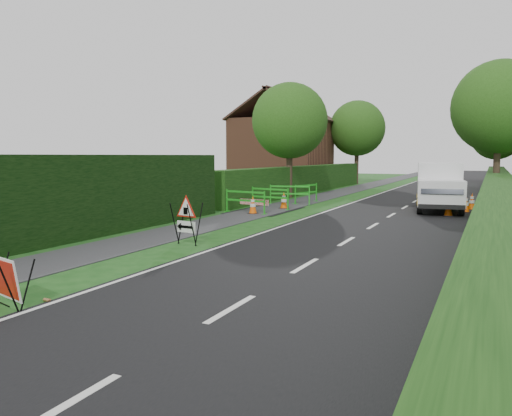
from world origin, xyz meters
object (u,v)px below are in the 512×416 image
(triangle_sign, at_px, (185,216))
(works_van, at_px, (439,186))
(red_rect_sign, at_px, (4,279))
(hatchback_car, at_px, (438,184))

(triangle_sign, xyz_separation_m, works_van, (5.46, 12.11, 0.32))
(red_rect_sign, bearing_deg, works_van, 89.52)
(hatchback_car, bearing_deg, red_rect_sign, -89.08)
(triangle_sign, height_order, hatchback_car, hatchback_car)
(triangle_sign, distance_m, works_van, 13.28)
(triangle_sign, xyz_separation_m, hatchback_car, (4.36, 23.16, -0.17))
(works_van, relative_size, hatchback_car, 1.29)
(works_van, bearing_deg, hatchback_car, 87.95)
(red_rect_sign, relative_size, hatchback_car, 0.28)
(red_rect_sign, distance_m, triangle_sign, 6.03)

